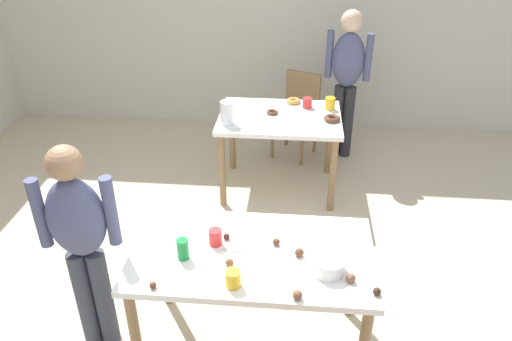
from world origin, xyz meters
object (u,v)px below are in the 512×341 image
Objects in this scene: dining_table_far at (280,126)px; person_girl_near at (81,237)px; person_adult_far at (347,73)px; chair_far_table at (298,110)px; mixing_bowl at (329,265)px; dining_table_near at (252,265)px; soda_can at (183,249)px; pitcher_far at (227,113)px.

dining_table_far is 0.78× the size of person_girl_near.
person_adult_far is at bearing 58.31° from person_girl_near.
mixing_bowl is at bearing -86.05° from chair_far_table.
dining_table_near and dining_table_far have the same top height.
person_girl_near is at bearing -117.77° from dining_table_far.
dining_table_far is at bearing -102.17° from chair_far_table.
person_adult_far is at bearing 68.56° from soda_can.
person_girl_near is 7.61× the size of mixing_bowl.
pitcher_far reaches higher than soda_can.
chair_far_table reaches higher than dining_table_far.
soda_can is at bearing 177.44° from mixing_bowl.
chair_far_table is at bearing 77.83° from dining_table_far.
pitcher_far is at bearing 90.26° from soda_can.
dining_table_far is (0.06, 1.90, -0.01)m from dining_table_near.
chair_far_table is 4.34× the size of pitcher_far.
chair_far_table is at bearing 66.25° from person_girl_near.
mixing_bowl is at bearing -2.56° from soda_can.
person_adult_far is (0.47, -0.02, 0.42)m from chair_far_table.
mixing_bowl is (-0.28, -2.75, -0.12)m from person_adult_far.
mixing_bowl is 1.98m from pitcher_far.
person_girl_near is (-1.02, -1.94, 0.18)m from dining_table_far.
dining_table_far is 2.03m from soda_can.
person_girl_near is 11.44× the size of soda_can.
person_adult_far is 2.92m from soda_can.
person_girl_near reaches higher than chair_far_table.
soda_can is (-0.37, -0.08, 0.16)m from dining_table_near.
soda_can is at bearing -3.54° from person_girl_near.
person_adult_far reaches higher than dining_table_far.
person_girl_near is 0.59m from soda_can.
chair_far_table is 1.19m from pitcher_far.
pitcher_far is (-0.01, 1.77, 0.04)m from soda_can.
dining_table_near is at bearing -104.77° from person_adult_far.
dining_table_far is 5.40× the size of pitcher_far.
chair_far_table is at bearing 57.60° from pitcher_far.
soda_can is (-0.79, 0.04, 0.02)m from mixing_bowl.
person_adult_far is 1.43m from pitcher_far.
person_adult_far is 7.62× the size of pitcher_far.
chair_far_table is (0.23, 2.65, -0.16)m from dining_table_near.
pitcher_far is (0.58, 1.74, 0.02)m from person_girl_near.
person_girl_near is (-1.19, -2.69, 0.33)m from chair_far_table.
mixing_bowl is (1.38, -0.07, -0.03)m from person_girl_near.
soda_can is at bearing -111.44° from person_adult_far.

